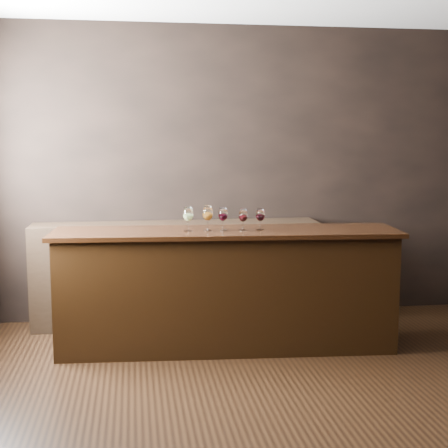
{
  "coord_description": "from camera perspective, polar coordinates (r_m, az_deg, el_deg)",
  "views": [
    {
      "loc": [
        -1.04,
        -3.72,
        1.74
      ],
      "look_at": [
        -0.3,
        1.26,
        1.04
      ],
      "focal_mm": 50.0,
      "sensor_mm": 36.0,
      "label": 1
    }
  ],
  "objects": [
    {
      "name": "glass_red_c",
      "position": [
        5.1,
        3.34,
        0.79
      ],
      "size": [
        0.08,
        0.08,
        0.18
      ],
      "color": "white",
      "rests_on": "bar_top"
    },
    {
      "name": "glass_white",
      "position": [
        5.02,
        -3.29,
        0.86
      ],
      "size": [
        0.08,
        0.08,
        0.2
      ],
      "color": "white",
      "rests_on": "bar_top"
    },
    {
      "name": "back_bar_shelf",
      "position": [
        5.9,
        -4.31,
        -4.49
      ],
      "size": [
        2.66,
        0.4,
        0.96
      ],
      "primitive_type": "cube",
      "color": "black",
      "rests_on": "ground"
    },
    {
      "name": "room_shell",
      "position": [
        3.92,
        3.51,
        8.9
      ],
      "size": [
        5.02,
        4.52,
        2.81
      ],
      "color": "black",
      "rests_on": "ground"
    },
    {
      "name": "glass_red_b",
      "position": [
        5.06,
        1.76,
        0.76
      ],
      "size": [
        0.08,
        0.08,
        0.18
      ],
      "color": "white",
      "rests_on": "bar_top"
    },
    {
      "name": "glass_amber",
      "position": [
        5.05,
        -1.49,
        0.94
      ],
      "size": [
        0.09,
        0.09,
        0.2
      ],
      "color": "white",
      "rests_on": "bar_top"
    },
    {
      "name": "ground",
      "position": [
        4.23,
        6.84,
        -16.44
      ],
      "size": [
        5.0,
        5.0,
        0.0
      ],
      "primitive_type": "plane",
      "color": "black",
      "rests_on": "ground"
    },
    {
      "name": "bar_counter",
      "position": [
        5.19,
        0.2,
        -6.18
      ],
      "size": [
        2.77,
        0.78,
        0.96
      ],
      "primitive_type": "cube",
      "rotation": [
        0.0,
        0.0,
        -0.07
      ],
      "color": "black",
      "rests_on": "ground"
    },
    {
      "name": "bar_top",
      "position": [
        5.09,
        0.2,
        -0.76
      ],
      "size": [
        2.86,
        0.85,
        0.04
      ],
      "primitive_type": "cube",
      "rotation": [
        0.0,
        0.0,
        -0.07
      ],
      "color": "black",
      "rests_on": "bar_counter"
    },
    {
      "name": "glass_red_a",
      "position": [
        5.07,
        -0.09,
        0.86
      ],
      "size": [
        0.08,
        0.08,
        0.19
      ],
      "color": "white",
      "rests_on": "bar_top"
    }
  ]
}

